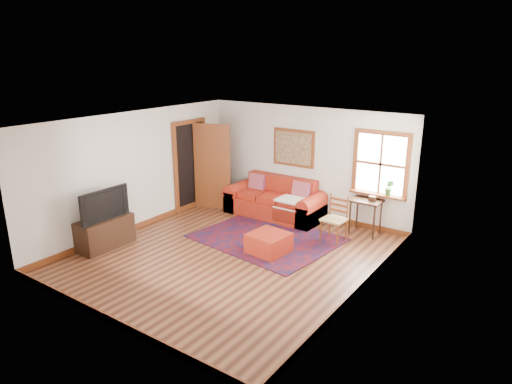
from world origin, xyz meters
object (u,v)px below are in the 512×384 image
Objects in this scene: red_leather_sofa at (276,203)px; media_cabinet at (105,233)px; side_table at (366,206)px; red_ottoman at (269,243)px; ladder_back_chair at (335,217)px.

media_cabinet is (-1.74, -3.40, 0.00)m from red_leather_sofa.
red_leather_sofa reaches higher than side_table.
ladder_back_chair reaches higher than red_ottoman.
ladder_back_chair is at bearing 38.73° from media_cabinet.
red_leather_sofa is 2.10× the size of media_cabinet.
red_leather_sofa is 3.06× the size of side_table.
red_leather_sofa is at bearing 62.90° from media_cabinet.
ladder_back_chair is (-0.35, -0.71, -0.11)m from side_table.
side_table is 5.24m from media_cabinet.
red_leather_sofa is 2.42× the size of ladder_back_chair.
side_table is at bearing 42.42° from media_cabinet.
side_table is (2.12, 0.13, 0.32)m from red_leather_sofa.
red_ottoman is at bearing -119.91° from side_table.
red_leather_sofa is 2.08m from red_ottoman.
ladder_back_chair reaches higher than red_leather_sofa.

